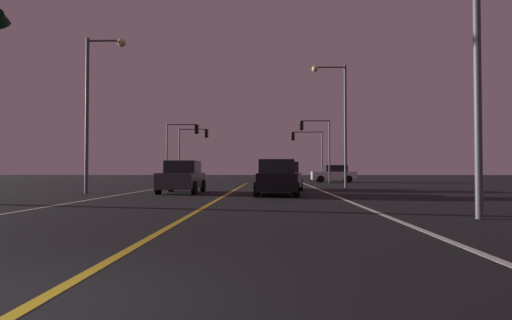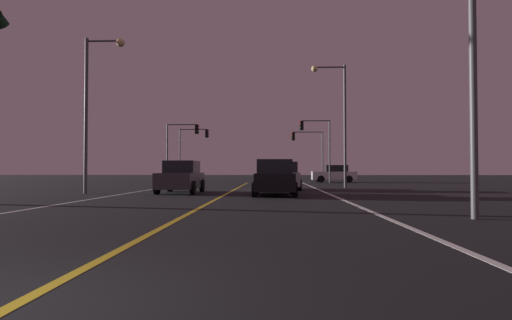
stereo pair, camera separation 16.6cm
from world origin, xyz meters
The scene contains 14 objects.
lane_edge_right centered at (5.18, 14.98, 0.00)m, with size 0.16×41.96×0.01m, color silver.
lane_edge_left centered at (-5.18, 14.98, 0.00)m, with size 0.16×41.96×0.01m, color silver.
lane_center_divider centered at (0.00, 14.98, 0.00)m, with size 0.16×41.96×0.01m, color gold.
car_oncoming centered at (-2.50, 18.60, 0.82)m, with size 2.02×4.30×1.70m.
car_ahead_far centered at (3.00, 22.24, 0.82)m, with size 2.02×4.30×1.70m.
car_crossing_side centered at (8.47, 38.31, 0.82)m, with size 4.30×2.02×1.70m.
car_lead_same_lane centered at (2.42, 16.50, 0.82)m, with size 2.02×4.30×1.70m.
traffic_light_near_right centered at (6.46, 36.46, 4.37)m, with size 2.93×0.36×5.95m.
traffic_light_near_left centered at (-6.31, 36.46, 4.17)m, with size 3.18×0.36×5.63m.
traffic_light_far_right centered at (6.13, 41.96, 4.01)m, with size 3.45×0.36×5.37m.
traffic_light_far_left centered at (-6.26, 41.96, 4.23)m, with size 3.28×0.36×5.71m.
street_lamp_right_near centered at (6.78, 7.13, 5.36)m, with size 2.36×0.44×8.48m.
street_lamp_left_mid centered at (-6.84, 17.80, 5.10)m, with size 2.09×0.44×8.04m.
street_lamp_right_far centered at (6.78, 25.34, 5.33)m, with size 2.37×0.44×8.43m.
Camera 2 is at (2.30, -3.40, 1.21)m, focal length 29.40 mm.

